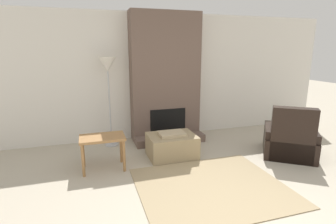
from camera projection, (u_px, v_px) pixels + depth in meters
name	position (u px, v px, depth m)	size (l,w,h in m)	color
ground_plane	(240.00, 219.00, 2.96)	(24.00, 24.00, 0.00)	#B2A893
wall_back	(162.00, 77.00, 5.61)	(7.92, 0.06, 2.60)	silver
fireplace	(165.00, 81.00, 5.40)	(1.43, 0.72, 2.60)	brown
ottoman	(172.00, 145.00, 4.64)	(0.83, 0.63, 0.45)	#998460
armchair	(290.00, 142.00, 4.65)	(1.21, 1.22, 0.94)	black
side_table	(102.00, 142.00, 4.09)	(0.69, 0.44, 0.55)	#9E7042
floor_lamp_left	(108.00, 69.00, 4.90)	(0.34, 0.34, 1.74)	#ADADB2
area_rug	(212.00, 187.00, 3.64)	(2.02, 1.72, 0.01)	#9E8966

